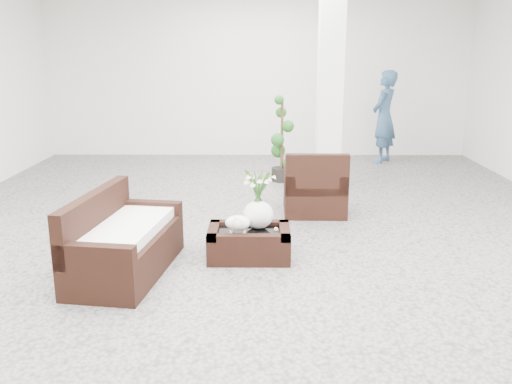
{
  "coord_description": "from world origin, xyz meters",
  "views": [
    {
      "loc": [
        0.05,
        -6.3,
        2.25
      ],
      "look_at": [
        0.0,
        -0.1,
        0.62
      ],
      "focal_mm": 38.11,
      "sensor_mm": 36.0,
      "label": 1
    }
  ],
  "objects_px": {
    "armchair": "(315,181)",
    "topiary": "(282,140)",
    "coffee_table": "(249,244)",
    "loveseat": "(125,234)"
  },
  "relations": [
    {
      "from": "topiary",
      "to": "coffee_table",
      "type": "bearing_deg",
      "value": -97.77
    },
    {
      "from": "coffee_table",
      "to": "armchair",
      "type": "distance_m",
      "value": 1.98
    },
    {
      "from": "coffee_table",
      "to": "topiary",
      "type": "xyz_separation_m",
      "value": [
        0.5,
        3.67,
        0.58
      ]
    },
    {
      "from": "armchair",
      "to": "topiary",
      "type": "xyz_separation_m",
      "value": [
        -0.39,
        1.92,
        0.28
      ]
    },
    {
      "from": "coffee_table",
      "to": "loveseat",
      "type": "relative_size",
      "value": 0.57
    },
    {
      "from": "coffee_table",
      "to": "loveseat",
      "type": "height_order",
      "value": "loveseat"
    },
    {
      "from": "coffee_table",
      "to": "armchair",
      "type": "relative_size",
      "value": 0.99
    },
    {
      "from": "armchair",
      "to": "topiary",
      "type": "bearing_deg",
      "value": -77.6
    },
    {
      "from": "coffee_table",
      "to": "loveseat",
      "type": "bearing_deg",
      "value": -161.35
    },
    {
      "from": "armchair",
      "to": "topiary",
      "type": "relative_size",
      "value": 0.62
    }
  ]
}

